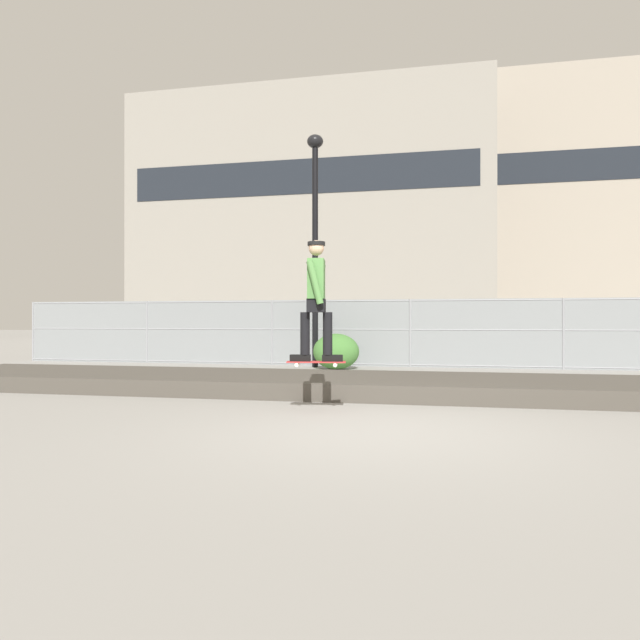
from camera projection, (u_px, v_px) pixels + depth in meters
ground_plane at (372, 431)px, 6.50m from camera, size 120.00×120.00×0.00m
gravel_berm at (394, 385)px, 9.82m from camera, size 17.91×2.63×0.28m
skateboard at (316, 362)px, 7.71m from camera, size 0.82×0.31×0.07m
skater at (316, 293)px, 7.71m from camera, size 0.73×0.61×1.65m
chain_fence at (410, 333)px, 15.42m from camera, size 23.54×0.06×1.85m
street_lamp at (315, 221)px, 15.40m from camera, size 0.44×0.44×6.32m
parked_car_near at (278, 334)px, 18.44m from camera, size 4.41×1.96×1.66m
parked_car_mid at (499, 335)px, 17.04m from camera, size 4.45×2.05×1.66m
library_building at (317, 223)px, 46.78m from camera, size 27.33×12.94×18.63m
office_block at (618, 209)px, 48.62m from camera, size 30.54×10.75×21.63m
shrub_left at (336, 351)px, 14.67m from camera, size 1.20×0.98×0.93m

